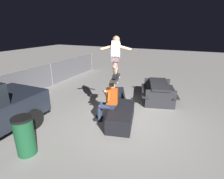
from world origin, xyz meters
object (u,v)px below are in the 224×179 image
Objects in this scene: kicker_ramp at (116,96)px; trash_bin at (25,136)px; ledge_box_main at (121,116)px; skater_airborne at (116,54)px; person_sitting_on_ledge at (109,100)px; skateboard at (115,78)px; picnic_table_back at (159,89)px.

kicker_ramp is 4.24m from trash_bin.
skater_airborne is (0.02, 0.21, 1.90)m from ledge_box_main.
skateboard reaches higher than person_sitting_on_ledge.
kicker_ramp is 0.59× the size of picnic_table_back.
skateboard is 0.51× the size of picnic_table_back.
trash_bin is (-4.19, 0.49, 0.42)m from kicker_ramp.
person_sitting_on_ledge is at bearing 114.27° from skater_airborne.
ledge_box_main is at bearing -33.29° from trash_bin.
trash_bin reaches higher than kicker_ramp.
ledge_box_main is at bearing -80.28° from skateboard.
picnic_table_back is at bearing -17.27° from ledge_box_main.
ledge_box_main is 1.22× the size of person_sitting_on_ledge.
picnic_table_back is at bearing -25.39° from person_sitting_on_ledge.
ledge_box_main is at bearing -95.50° from skater_airborne.
ledge_box_main is 2.40m from picnic_table_back.
skateboard is 1.08× the size of trash_bin.
skater_airborne is at bearing 157.81° from picnic_table_back.
skater_airborne is (0.09, -0.19, 1.41)m from person_sitting_on_ledge.
trash_bin is at bearing 173.29° from kicker_ramp.
ledge_box_main is 2.75m from trash_bin.
person_sitting_on_ledge is 2.61m from picnic_table_back.
person_sitting_on_ledge is 1.37× the size of trash_bin.
ledge_box_main is 1.67× the size of trash_bin.
ledge_box_main is 1.44× the size of skater_airborne.
ledge_box_main is 1.23m from skateboard.
skateboard is (-0.03, 0.20, 1.21)m from ledge_box_main.
ledge_box_main is 1.56× the size of skateboard.
picnic_table_back is (2.28, -0.71, 0.26)m from ledge_box_main.
trash_bin is (-2.22, 1.10, -0.25)m from person_sitting_on_ledge.
skateboard is at bearing 99.72° from ledge_box_main.
skateboard is at bearing 158.63° from picnic_table_back.
kicker_ramp is at bearing 22.98° from skater_airborne.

